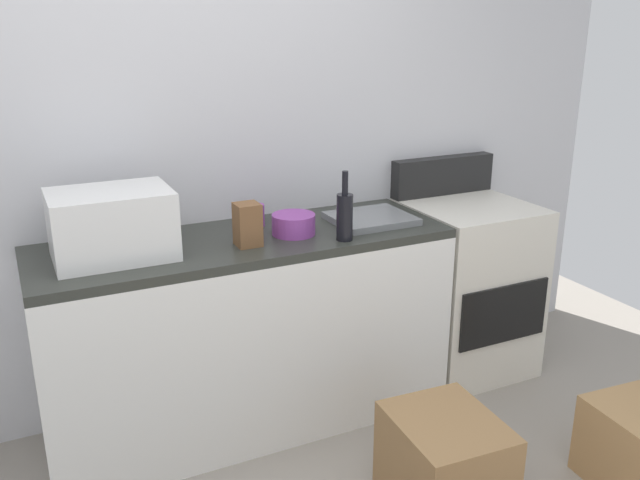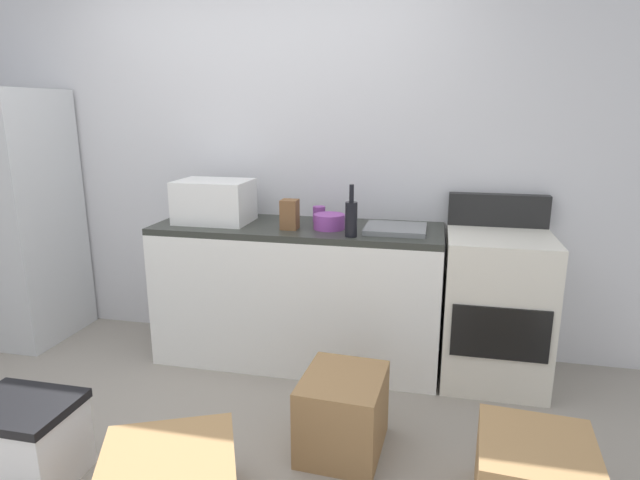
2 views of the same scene
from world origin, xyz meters
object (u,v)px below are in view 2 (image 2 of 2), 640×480
(coffee_mug, at_px, (319,214))
(wine_bottle, at_px, (351,218))
(microwave, at_px, (214,201))
(knife_block, at_px, (290,214))
(stove_oven, at_px, (495,306))
(cardboard_box_medium, at_px, (343,413))
(mixing_bowl, at_px, (329,222))
(storage_bin, at_px, (24,441))
(refrigerator, at_px, (13,217))

(coffee_mug, bearing_deg, wine_bottle, -53.11)
(microwave, relative_size, knife_block, 2.56)
(stove_oven, height_order, microwave, microwave)
(cardboard_box_medium, bearing_deg, microwave, 138.64)
(microwave, height_order, mixing_bowl, microwave)
(microwave, xyz_separation_m, mixing_bowl, (0.76, -0.04, -0.09))
(wine_bottle, height_order, cardboard_box_medium, wine_bottle)
(microwave, distance_m, cardboard_box_medium, 1.58)
(microwave, relative_size, cardboard_box_medium, 1.03)
(stove_oven, height_order, knife_block, stove_oven)
(storage_bin, bearing_deg, knife_block, 57.06)
(coffee_mug, distance_m, storage_bin, 1.99)
(knife_block, bearing_deg, mixing_bowl, 13.74)
(stove_oven, height_order, coffee_mug, stove_oven)
(mixing_bowl, height_order, cardboard_box_medium, mixing_bowl)
(stove_oven, relative_size, microwave, 2.39)
(storage_bin, bearing_deg, mixing_bowl, 51.68)
(refrigerator, relative_size, storage_bin, 3.78)
(coffee_mug, xyz_separation_m, knife_block, (-0.13, -0.25, 0.04))
(refrigerator, distance_m, microwave, 1.51)
(cardboard_box_medium, bearing_deg, refrigerator, 161.41)
(wine_bottle, bearing_deg, cardboard_box_medium, -83.16)
(stove_oven, relative_size, wine_bottle, 3.67)
(refrigerator, xyz_separation_m, mixing_bowl, (2.26, 0.00, 0.07))
(coffee_mug, bearing_deg, refrigerator, -174.93)
(refrigerator, relative_size, knife_block, 9.67)
(stove_oven, xyz_separation_m, wine_bottle, (-0.84, -0.22, 0.54))
(mixing_bowl, relative_size, cardboard_box_medium, 0.43)
(refrigerator, bearing_deg, stove_oven, 0.97)
(microwave, bearing_deg, mixing_bowl, -2.80)
(microwave, height_order, knife_block, microwave)
(microwave, height_order, cardboard_box_medium, microwave)
(wine_bottle, height_order, knife_block, wine_bottle)
(wine_bottle, distance_m, mixing_bowl, 0.24)
(stove_oven, distance_m, cardboard_box_medium, 1.21)
(refrigerator, bearing_deg, cardboard_box_medium, -18.59)
(mixing_bowl, relative_size, storage_bin, 0.41)
(wine_bottle, relative_size, coffee_mug, 3.00)
(knife_block, xyz_separation_m, cardboard_box_medium, (0.48, -0.79, -0.80))
(mixing_bowl, distance_m, storage_bin, 1.90)
(mixing_bowl, bearing_deg, storage_bin, -128.32)
(mixing_bowl, bearing_deg, wine_bottle, -45.89)
(coffee_mug, height_order, cardboard_box_medium, coffee_mug)
(microwave, bearing_deg, stove_oven, 0.50)
(storage_bin, bearing_deg, refrigerator, 130.73)
(stove_oven, bearing_deg, mixing_bowl, -177.01)
(refrigerator, relative_size, cardboard_box_medium, 3.90)
(microwave, xyz_separation_m, wine_bottle, (0.92, -0.21, -0.03))
(refrigerator, distance_m, mixing_bowl, 2.26)
(stove_oven, distance_m, mixing_bowl, 1.12)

